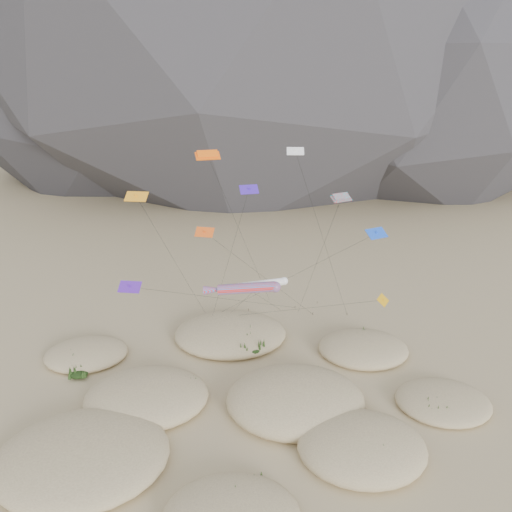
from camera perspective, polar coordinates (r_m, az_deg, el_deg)
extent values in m
plane|color=#CCB789|center=(52.25, 0.81, -18.64)|extent=(500.00, 500.00, 0.00)
ellipsoid|color=#2B2B30|center=(167.31, -16.16, 23.57)|extent=(136.20, 127.83, 116.00)
ellipsoid|color=black|center=(161.58, 19.73, 21.20)|extent=(130.55, 126.41, 100.00)
ellipsoid|color=#CCB789|center=(50.30, -19.27, -20.79)|extent=(15.64, 13.29, 3.15)
ellipsoid|color=#CCB789|center=(49.62, 12.00, -20.55)|extent=(11.86, 10.08, 3.33)
ellipsoid|color=#CCB789|center=(55.76, -12.40, -15.43)|extent=(13.08, 11.12, 3.07)
ellipsoid|color=#CCB789|center=(53.93, 4.52, -16.06)|extent=(14.42, 12.26, 4.02)
ellipsoid|color=#CCB789|center=(57.77, 20.59, -15.30)|extent=(9.91, 8.43, 1.91)
ellipsoid|color=#CCB789|center=(66.03, -2.95, -8.82)|extent=(14.59, 12.40, 2.93)
ellipsoid|color=#CCB789|center=(64.30, 12.15, -10.28)|extent=(11.14, 9.47, 2.50)
ellipsoid|color=#CCB789|center=(65.44, -18.83, -10.51)|extent=(10.02, 8.52, 2.06)
ellipsoid|color=black|center=(49.03, -21.33, -22.07)|extent=(2.82, 2.41, 0.85)
ellipsoid|color=black|center=(49.48, -19.34, -21.47)|extent=(2.61, 2.23, 0.78)
ellipsoid|color=black|center=(44.47, -1.95, -26.25)|extent=(2.22, 1.90, 0.67)
ellipsoid|color=black|center=(45.68, 0.06, -24.82)|extent=(2.21, 1.89, 0.66)
ellipsoid|color=black|center=(49.47, 14.23, -20.53)|extent=(3.27, 2.80, 0.98)
ellipsoid|color=black|center=(48.57, 12.68, -21.60)|extent=(2.06, 1.76, 0.62)
ellipsoid|color=black|center=(56.38, -11.45, -14.76)|extent=(2.65, 2.27, 0.79)
ellipsoid|color=black|center=(56.92, -7.42, -14.24)|extent=(1.90, 1.62, 0.57)
ellipsoid|color=black|center=(55.32, 3.81, -14.74)|extent=(3.09, 2.64, 0.93)
ellipsoid|color=black|center=(57.00, 7.82, -13.84)|extent=(2.84, 2.43, 0.85)
ellipsoid|color=black|center=(52.13, 1.68, -17.48)|extent=(2.34, 2.00, 0.70)
ellipsoid|color=black|center=(56.12, 19.67, -16.12)|extent=(2.39, 2.04, 0.72)
ellipsoid|color=black|center=(64.62, -0.72, -9.15)|extent=(2.88, 2.46, 0.86)
ellipsoid|color=black|center=(62.12, -0.46, -10.58)|extent=(2.64, 2.26, 0.79)
ellipsoid|color=black|center=(66.44, 11.86, -9.04)|extent=(2.10, 1.80, 0.63)
ellipsoid|color=black|center=(64.09, 11.90, -10.33)|extent=(2.11, 1.81, 0.63)
ellipsoid|color=black|center=(65.10, -20.48, -10.86)|extent=(2.53, 2.17, 0.76)
ellipsoid|color=black|center=(61.88, -19.60, -12.60)|extent=(2.10, 1.80, 0.63)
cylinder|color=#3F2D1E|center=(69.56, -2.82, -7.68)|extent=(0.08, 0.08, 0.30)
cylinder|color=#3F2D1E|center=(73.19, -0.86, -6.14)|extent=(0.08, 0.08, 0.30)
cylinder|color=#3F2D1E|center=(74.15, 4.48, -5.83)|extent=(0.08, 0.08, 0.30)
cylinder|color=#3F2D1E|center=(75.87, 7.01, -5.29)|extent=(0.08, 0.08, 0.30)
cylinder|color=#3F2D1E|center=(72.49, 6.51, -6.56)|extent=(0.08, 0.08, 0.30)
cylinder|color=#3F2D1E|center=(71.19, -5.44, -7.05)|extent=(0.08, 0.08, 0.30)
cylinder|color=#3F2D1E|center=(73.12, 10.36, -6.53)|extent=(0.08, 0.08, 0.30)
cylinder|color=#3F2D1E|center=(69.30, -5.32, -7.86)|extent=(0.08, 0.08, 0.30)
cylinder|color=red|center=(53.67, -1.10, -3.69)|extent=(6.38, 1.96, 1.78)
sphere|color=red|center=(53.37, 2.22, -3.56)|extent=(1.19, 1.19, 1.19)
cone|color=red|center=(54.22, -4.69, -3.86)|extent=(2.69, 1.36, 1.28)
cylinder|color=black|center=(63.56, 1.16, -5.12)|extent=(5.52, 16.43, 11.00)
cylinder|color=white|center=(56.66, 0.60, -3.22)|extent=(5.40, 1.31, 1.22)
sphere|color=white|center=(57.00, 3.24, -2.87)|extent=(0.89, 0.89, 0.89)
cone|color=white|center=(56.44, -2.33, -3.63)|extent=(2.23, 0.95, 0.91)
cylinder|color=black|center=(63.74, -1.76, -5.45)|extent=(4.55, 11.10, 10.20)
cube|color=#FD600D|center=(56.18, -5.55, 11.33)|extent=(2.88, 1.68, 0.80)
cube|color=#FD600D|center=(56.15, -5.56, 11.54)|extent=(2.43, 1.35, 0.78)
cylinder|color=black|center=(65.64, -1.44, 1.91)|extent=(8.10, 13.55, 24.11)
cube|color=red|center=(53.99, 9.71, 6.52)|extent=(2.47, 1.82, 0.63)
cube|color=red|center=(53.94, 9.73, 6.73)|extent=(2.08, 1.50, 0.63)
cylinder|color=black|center=(63.04, 6.89, -0.92)|extent=(2.30, 13.33, 20.21)
cube|color=orange|center=(54.89, -13.51, 6.63)|extent=(2.58, 1.69, 0.82)
cube|color=orange|center=(54.92, -13.50, 6.47)|extent=(0.32, 0.25, 0.83)
cylinder|color=black|center=(62.46, -8.95, -1.14)|extent=(6.64, 10.64, 20.30)
cube|color=white|center=(57.28, 4.53, 11.86)|extent=(2.00, 1.13, 0.76)
cube|color=white|center=(57.30, 4.52, 11.71)|extent=(0.25, 0.25, 0.66)
cylinder|color=black|center=(64.31, 7.82, 1.50)|extent=(9.06, 7.12, 24.38)
cube|color=#E8A10C|center=(56.48, 14.31, -4.91)|extent=(1.78, 2.09, 0.77)
cube|color=#E8A10C|center=(56.54, 14.30, -5.04)|extent=(0.33, 0.32, 0.63)
cylinder|color=black|center=(62.92, 3.30, -6.23)|extent=(19.89, 14.53, 9.33)
cube|color=blue|center=(55.89, 13.61, 2.54)|extent=(2.67, 2.13, 0.86)
cube|color=blue|center=(55.94, 13.60, 2.40)|extent=(0.36, 0.33, 0.81)
cylinder|color=black|center=(62.49, 2.96, -2.91)|extent=(19.25, 12.17, 16.26)
cube|color=#3F1EB3|center=(55.75, -0.81, 7.62)|extent=(2.23, 1.39, 0.86)
cube|color=#3F1EB3|center=(55.78, -0.80, 7.47)|extent=(0.30, 0.32, 0.70)
cylinder|color=black|center=(61.93, -3.31, -1.01)|extent=(5.28, 6.67, 20.50)
cube|color=#E45315|center=(52.99, -5.90, 2.73)|extent=(2.17, 1.45, 0.85)
cube|color=#E45315|center=(53.04, -5.90, 2.58)|extent=(0.31, 0.34, 0.66)
cylinder|color=black|center=(62.20, 1.25, -2.70)|extent=(14.34, 13.21, 16.87)
cube|color=#511DAA|center=(52.97, -14.23, -3.44)|extent=(2.47, 1.59, 0.84)
cube|color=#511DAA|center=(53.03, -14.22, -3.59)|extent=(0.31, 0.28, 0.79)
cylinder|color=black|center=(62.76, -3.32, -4.94)|extent=(19.78, 18.36, 12.02)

